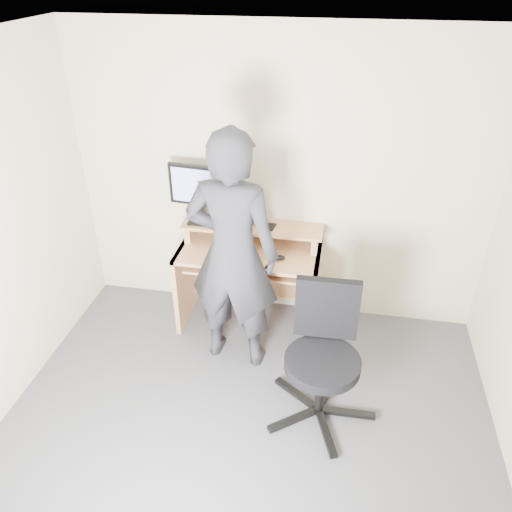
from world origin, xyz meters
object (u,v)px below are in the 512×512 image
(desk, at_px, (251,266))
(monitor, at_px, (201,189))
(office_chair, at_px, (323,350))
(person, at_px, (233,255))

(desk, relative_size, monitor, 2.21)
(desk, distance_m, office_chair, 1.19)
(monitor, bearing_deg, person, -49.13)
(desk, bearing_deg, monitor, 174.72)
(person, bearing_deg, office_chair, 154.88)
(desk, xyz_separation_m, person, (-0.04, -0.53, 0.43))
(monitor, relative_size, office_chair, 0.54)
(monitor, height_order, person, person)
(desk, bearing_deg, office_chair, -54.33)
(person, bearing_deg, monitor, -49.54)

